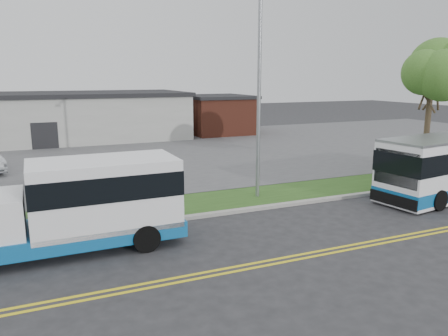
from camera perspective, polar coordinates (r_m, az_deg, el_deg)
name	(u,v)px	position (r m, az deg, el deg)	size (l,w,h in m)	color
ground	(223,224)	(17.58, -0.12, -7.29)	(140.00, 140.00, 0.00)	#28282B
lane_line_north	(270,260)	(14.36, 6.08, -11.88)	(70.00, 0.12, 0.01)	yellow
lane_line_south	(275,264)	(14.13, 6.68, -12.32)	(70.00, 0.12, 0.01)	yellow
curb	(213,214)	(18.52, -1.47, -6.04)	(80.00, 0.30, 0.15)	#9E9B93
verge	(198,204)	(20.13, -3.38, -4.65)	(80.00, 3.30, 0.10)	#274818
parking_lot	(134,154)	(33.41, -11.69, 1.78)	(80.00, 25.00, 0.10)	#4C4C4F
commercial_building	(42,117)	(42.41, -22.64, 6.13)	(25.40, 10.40, 4.35)	#9E9E99
brick_wing	(217,114)	(44.80, -0.88, 7.02)	(6.30, 7.30, 3.90)	brown
tree_east	(433,68)	(27.48, 25.61, 11.65)	(5.20, 5.20, 8.33)	#3E2B22
streetlight_near	(260,88)	(20.37, 4.69, 10.33)	(0.35, 1.53, 9.50)	gray
shuttle_bus	(81,202)	(15.49, -18.13, -4.29)	(7.96, 2.75, 3.03)	#0E5A9A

